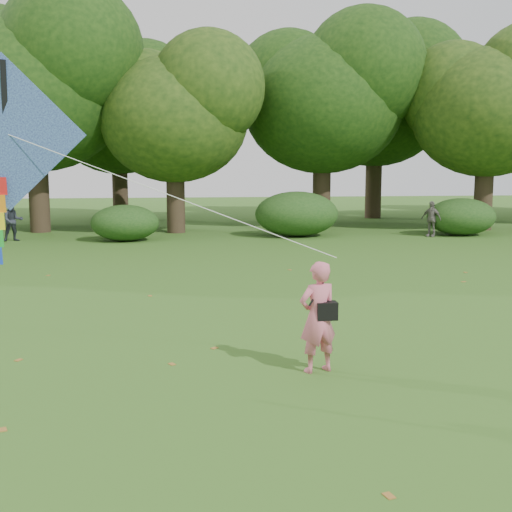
{
  "coord_description": "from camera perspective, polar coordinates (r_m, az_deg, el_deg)",
  "views": [
    {
      "loc": [
        -2.05,
        -8.4,
        3.01
      ],
      "look_at": [
        -0.73,
        2.0,
        1.5
      ],
      "focal_mm": 45.0,
      "sensor_mm": 36.0,
      "label": 1
    }
  ],
  "objects": [
    {
      "name": "ground",
      "position": [
        9.16,
        6.23,
        -11.05
      ],
      "size": [
        100.0,
        100.0,
        0.0
      ],
      "primitive_type": "plane",
      "color": "#265114",
      "rests_on": "ground"
    },
    {
      "name": "tree_line",
      "position": [
        31.61,
        -0.46,
        12.9
      ],
      "size": [
        54.7,
        15.3,
        9.48
      ],
      "color": "#3A2D1E",
      "rests_on": "ground"
    },
    {
      "name": "bystander_left",
      "position": [
        26.83,
        -20.81,
        2.96
      ],
      "size": [
        0.97,
        0.88,
        1.62
      ],
      "primitive_type": "imported",
      "rotation": [
        0.0,
        0.0,
        0.42
      ],
      "color": "#282D35",
      "rests_on": "ground"
    },
    {
      "name": "shrub_band",
      "position": [
        26.13,
        -4.3,
        3.45
      ],
      "size": [
        39.15,
        3.22,
        1.88
      ],
      "color": "#264919",
      "rests_on": "ground"
    },
    {
      "name": "fallen_leaves",
      "position": [
        12.88,
        -1.45,
        -5.3
      ],
      "size": [
        11.58,
        12.68,
        0.01
      ],
      "color": "olive",
      "rests_on": "ground"
    },
    {
      "name": "bystander_right",
      "position": [
        27.66,
        15.31,
        3.2
      ],
      "size": [
        0.84,
        0.89,
        1.48
      ],
      "primitive_type": "imported",
      "rotation": [
        0.0,
        0.0,
        -0.85
      ],
      "color": "slate",
      "rests_on": "ground"
    },
    {
      "name": "flying_kite",
      "position": [
        10.17,
        -21.3,
        9.81
      ],
      "size": [
        5.83,
        1.32,
        3.06
      ],
      "color": "#24619E",
      "rests_on": "ground"
    },
    {
      "name": "man_kite_flyer",
      "position": [
        9.35,
        5.51,
        -5.42
      ],
      "size": [
        0.69,
        0.55,
        1.63
      ],
      "primitive_type": "imported",
      "rotation": [
        0.0,
        0.0,
        3.46
      ],
      "color": "#D36378",
      "rests_on": "ground"
    },
    {
      "name": "crossbody_bag",
      "position": [
        9.32,
        6.26,
        -4.79
      ],
      "size": [
        0.43,
        0.2,
        0.68
      ],
      "color": "black",
      "rests_on": "ground"
    }
  ]
}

